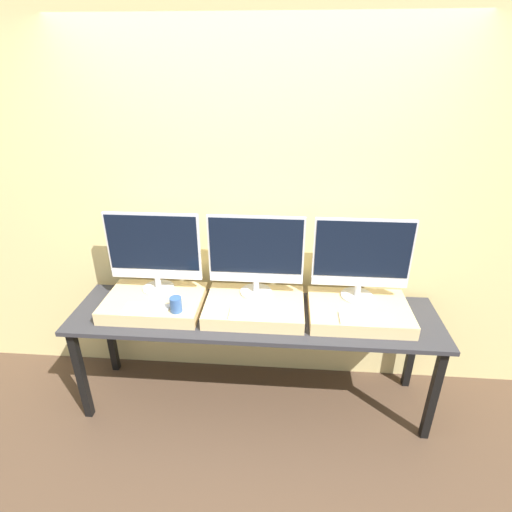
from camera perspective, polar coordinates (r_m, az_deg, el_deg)
ground_plane at (r=2.93m, az=-0.71°, el=-23.80°), size 12.00×12.00×0.00m
wall_back at (r=2.73m, az=0.39°, el=5.78°), size 8.00×0.04×2.60m
workbench at (r=2.70m, az=-0.22°, el=-9.48°), size 2.41×0.60×0.75m
wooden_riser_left at (r=2.78m, az=-14.30°, el=-6.46°), size 0.64×0.46×0.09m
monitor_left at (r=2.71m, az=-14.38°, el=0.85°), size 0.62×0.21×0.55m
keyboard_left at (r=2.63m, az=-15.44°, el=-7.30°), size 0.29×0.13×0.01m
mug at (r=2.55m, az=-11.37°, el=-6.82°), size 0.08×0.08×0.10m
wooden_riser_center at (r=2.65m, az=-0.19°, el=-7.28°), size 0.64×0.46×0.09m
monitor_center at (r=2.58m, az=-0.00°, el=0.39°), size 0.62×0.21×0.55m
keyboard_center at (r=2.49m, az=-0.48°, el=-8.23°), size 0.29×0.13×0.01m
wooden_riser_right at (r=2.69m, az=14.44°, el=-7.66°), size 0.64×0.46×0.09m
monitor_right at (r=2.62m, az=14.89°, el=-0.12°), size 0.62×0.21×0.55m
keyboard_right at (r=2.53m, az=15.10°, el=-8.62°), size 0.29×0.13×0.01m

